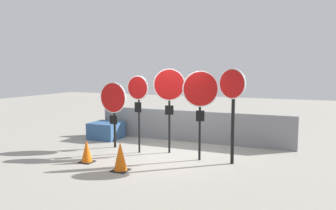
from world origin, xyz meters
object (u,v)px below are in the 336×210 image
at_px(stop_sign_0, 113,102).
at_px(stop_sign_3, 200,95).
at_px(stop_sign_4, 232,98).
at_px(traffic_cone_1, 87,151).
at_px(storage_crate, 106,130).
at_px(stop_sign_2, 169,91).
at_px(stop_sign_1, 138,95).
at_px(traffic_cone_0, 120,156).

xyz_separation_m(stop_sign_0, stop_sign_3, (2.90, -0.33, 0.34)).
bearing_deg(stop_sign_4, traffic_cone_1, -138.24).
xyz_separation_m(stop_sign_0, storage_crate, (-1.00, 1.07, -1.13)).
bearing_deg(traffic_cone_1, storage_crate, 114.13).
xyz_separation_m(stop_sign_0, stop_sign_4, (3.74, -0.33, 0.30)).
xyz_separation_m(stop_sign_2, stop_sign_3, (1.06, -0.40, -0.07)).
height_order(stop_sign_0, traffic_cone_1, stop_sign_0).
bearing_deg(stop_sign_0, stop_sign_4, -0.68).
xyz_separation_m(stop_sign_1, traffic_cone_1, (-0.78, -1.40, -1.39)).
relative_size(stop_sign_0, stop_sign_1, 0.91).
relative_size(stop_sign_2, stop_sign_3, 1.02).
xyz_separation_m(stop_sign_0, traffic_cone_0, (1.42, -1.94, -1.06)).
distance_m(stop_sign_0, stop_sign_3, 2.94).
relative_size(stop_sign_0, traffic_cone_1, 3.39).
bearing_deg(traffic_cone_0, stop_sign_2, 78.11).
bearing_deg(stop_sign_0, stop_sign_2, 6.39).
height_order(stop_sign_2, traffic_cone_1, stop_sign_2).
bearing_deg(traffic_cone_0, stop_sign_1, 103.79).
bearing_deg(stop_sign_1, stop_sign_4, 3.39).
height_order(stop_sign_2, traffic_cone_0, stop_sign_2).
height_order(stop_sign_0, storage_crate, stop_sign_0).
relative_size(stop_sign_2, traffic_cone_1, 4.08).
xyz_separation_m(stop_sign_2, stop_sign_4, (1.90, -0.40, -0.11)).
relative_size(stop_sign_0, stop_sign_3, 0.85).
xyz_separation_m(traffic_cone_0, storage_crate, (-2.42, 3.02, -0.07)).
xyz_separation_m(stop_sign_1, traffic_cone_0, (0.41, -1.68, -1.34)).
bearing_deg(stop_sign_1, traffic_cone_1, -114.48).
distance_m(stop_sign_3, storage_crate, 4.39).
bearing_deg(stop_sign_0, stop_sign_3, -2.21).
bearing_deg(stop_sign_0, traffic_cone_0, -49.50).
bearing_deg(traffic_cone_1, stop_sign_2, 46.95).
relative_size(stop_sign_4, storage_crate, 2.43).
height_order(stop_sign_0, stop_sign_2, stop_sign_2).
xyz_separation_m(stop_sign_2, traffic_cone_0, (-0.42, -2.01, -1.46)).
xyz_separation_m(stop_sign_4, storage_crate, (-4.74, 1.40, -1.43)).
xyz_separation_m(stop_sign_0, stop_sign_2, (1.84, 0.06, 0.40)).
height_order(stop_sign_4, storage_crate, stop_sign_4).
xyz_separation_m(stop_sign_2, traffic_cone_1, (-1.62, -1.73, -1.52)).
bearing_deg(stop_sign_3, stop_sign_0, 147.92).
distance_m(stop_sign_1, traffic_cone_0, 2.18).
bearing_deg(traffic_cone_0, traffic_cone_1, 166.78).
bearing_deg(stop_sign_4, stop_sign_2, -170.79).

